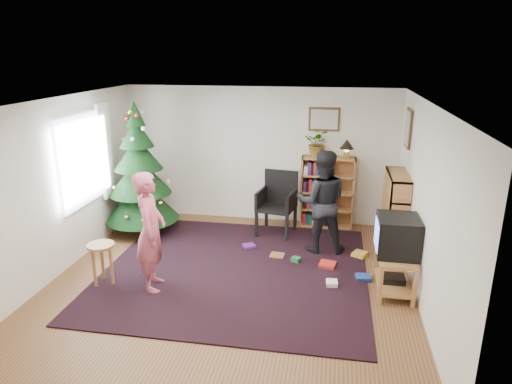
% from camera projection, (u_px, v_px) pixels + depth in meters
% --- Properties ---
extents(floor, '(5.00, 5.00, 0.00)m').
position_uv_depth(floor, '(231.00, 280.00, 6.47)').
color(floor, brown).
rests_on(floor, ground).
extents(ceiling, '(5.00, 5.00, 0.00)m').
position_uv_depth(ceiling, '(228.00, 102.00, 5.72)').
color(ceiling, white).
rests_on(ceiling, wall_back).
extents(wall_back, '(5.00, 0.02, 2.50)m').
position_uv_depth(wall_back, '(260.00, 155.00, 8.45)').
color(wall_back, silver).
rests_on(wall_back, floor).
extents(wall_front, '(5.00, 0.02, 2.50)m').
position_uv_depth(wall_front, '(162.00, 289.00, 3.75)').
color(wall_front, silver).
rests_on(wall_front, floor).
extents(wall_left, '(0.02, 5.00, 2.50)m').
position_uv_depth(wall_left, '(59.00, 187.00, 6.50)').
color(wall_left, silver).
rests_on(wall_left, floor).
extents(wall_right, '(0.02, 5.00, 2.50)m').
position_uv_depth(wall_right, '(425.00, 207.00, 5.69)').
color(wall_right, silver).
rests_on(wall_right, floor).
extents(rug, '(3.80, 3.60, 0.02)m').
position_uv_depth(rug, '(236.00, 270.00, 6.75)').
color(rug, black).
rests_on(rug, floor).
extents(window_pane, '(0.04, 1.20, 1.40)m').
position_uv_depth(window_pane, '(81.00, 160.00, 6.98)').
color(window_pane, silver).
rests_on(window_pane, wall_left).
extents(curtain, '(0.06, 0.35, 1.60)m').
position_uv_depth(curtain, '(106.00, 151.00, 7.64)').
color(curtain, white).
rests_on(curtain, wall_left).
extents(picture_back, '(0.55, 0.03, 0.42)m').
position_uv_depth(picture_back, '(324.00, 119.00, 8.03)').
color(picture_back, '#4C3319').
rests_on(picture_back, wall_back).
extents(picture_right, '(0.03, 0.50, 0.60)m').
position_uv_depth(picture_right, '(408.00, 128.00, 7.13)').
color(picture_right, '#4C3319').
rests_on(picture_right, wall_right).
extents(christmas_tree, '(1.28, 1.28, 2.32)m').
position_uv_depth(christmas_tree, '(140.00, 180.00, 7.91)').
color(christmas_tree, '#3F2816').
rests_on(christmas_tree, rug).
extents(bookshelf_back, '(0.95, 0.30, 1.30)m').
position_uv_depth(bookshelf_back, '(327.00, 191.00, 8.27)').
color(bookshelf_back, '#A9683C').
rests_on(bookshelf_back, floor).
extents(bookshelf_right, '(0.30, 0.95, 1.30)m').
position_uv_depth(bookshelf_right, '(395.00, 213.00, 7.19)').
color(bookshelf_right, '#A9683C').
rests_on(bookshelf_right, floor).
extents(tv_stand, '(0.47, 0.85, 0.55)m').
position_uv_depth(tv_stand, '(394.00, 269.00, 6.10)').
color(tv_stand, '#A9683C').
rests_on(tv_stand, floor).
extents(crt_tv, '(0.54, 0.58, 0.51)m').
position_uv_depth(crt_tv, '(397.00, 236.00, 5.96)').
color(crt_tv, black).
rests_on(crt_tv, tv_stand).
extents(armchair, '(0.70, 0.70, 1.10)m').
position_uv_depth(armchair, '(277.00, 200.00, 8.02)').
color(armchair, black).
rests_on(armchair, rug).
extents(stool, '(0.36, 0.36, 0.60)m').
position_uv_depth(stool, '(101.00, 253.00, 6.22)').
color(stool, '#A9683C').
rests_on(stool, floor).
extents(person_standing, '(0.52, 0.67, 1.64)m').
position_uv_depth(person_standing, '(151.00, 232.00, 6.03)').
color(person_standing, '#AE4558').
rests_on(person_standing, rug).
extents(person_by_chair, '(0.86, 0.70, 1.67)m').
position_uv_depth(person_by_chair, '(322.00, 202.00, 7.18)').
color(person_by_chair, black).
rests_on(person_by_chair, rug).
extents(potted_plant, '(0.50, 0.45, 0.50)m').
position_uv_depth(potted_plant, '(318.00, 143.00, 8.03)').
color(potted_plant, gray).
rests_on(potted_plant, bookshelf_back).
extents(table_lamp, '(0.25, 0.25, 0.33)m').
position_uv_depth(table_lamp, '(347.00, 145.00, 7.96)').
color(table_lamp, '#A57F33').
rests_on(table_lamp, bookshelf_back).
extents(floor_clutter, '(1.99, 1.24, 0.08)m').
position_uv_depth(floor_clutter, '(313.00, 262.00, 6.92)').
color(floor_clutter, '#A51E19').
rests_on(floor_clutter, rug).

